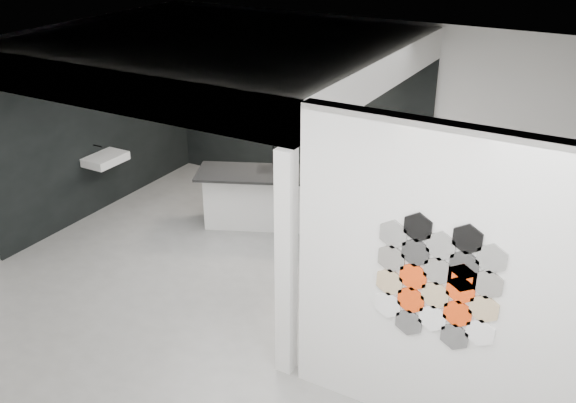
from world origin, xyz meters
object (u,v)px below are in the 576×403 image
at_px(partition_panel, 436,288).
at_px(wall_basin, 106,159).
at_px(kettle, 369,119).
at_px(kitchen_island, 255,197).
at_px(glass_bowl, 379,122).
at_px(bottle_dark, 293,105).
at_px(stockpot, 229,96).
at_px(glass_vase, 379,121).
at_px(utensil_cup, 246,100).

distance_m(partition_panel, wall_basin, 5.78).
bearing_deg(kettle, kitchen_island, -116.07).
height_order(kettle, glass_bowl, kettle).
relative_size(partition_panel, kitchen_island, 1.61).
height_order(kettle, bottle_dark, bottle_dark).
height_order(partition_panel, stockpot, partition_panel).
height_order(kitchen_island, stockpot, stockpot).
height_order(stockpot, bottle_dark, bottle_dark).
xyz_separation_m(stockpot, glass_vase, (2.60, 0.00, -0.01)).
distance_m(partition_panel, bottle_dark, 5.21).
xyz_separation_m(kitchen_island, glass_vase, (1.29, 1.33, 0.96)).
bearing_deg(partition_panel, kettle, 120.03).
relative_size(stockpot, kettle, 1.01).
distance_m(partition_panel, kettle, 4.46).
height_order(kitchen_island, utensil_cup, utensil_cup).
xyz_separation_m(wall_basin, kitchen_island, (2.10, 0.73, -0.42)).
bearing_deg(utensil_cup, wall_basin, -118.40).
relative_size(kitchen_island, utensil_cup, 15.18).
height_order(partition_panel, utensil_cup, partition_panel).
xyz_separation_m(glass_vase, utensil_cup, (-2.27, 0.00, -0.01)).
bearing_deg(utensil_cup, stockpot, 180.00).
height_order(partition_panel, wall_basin, partition_panel).
relative_size(partition_panel, utensil_cup, 24.44).
bearing_deg(glass_bowl, stockpot, 180.00).
bearing_deg(kettle, stockpot, -165.80).
distance_m(kitchen_island, glass_vase, 2.08).
bearing_deg(kettle, partition_panel, -45.77).
distance_m(kettle, glass_vase, 0.16).
bearing_deg(glass_bowl, utensil_cup, 180.00).
relative_size(partition_panel, bottle_dark, 15.57).
height_order(partition_panel, bottle_dark, partition_panel).
bearing_deg(utensil_cup, glass_bowl, 0.00).
bearing_deg(kettle, glass_vase, 14.20).
relative_size(kitchen_island, glass_bowl, 11.06).
bearing_deg(utensil_cup, kitchen_island, -53.42).
bearing_deg(glass_vase, bottle_dark, 180.00).
bearing_deg(partition_panel, stockpot, 140.43).
height_order(stockpot, glass_bowl, stockpot).
xyz_separation_m(stockpot, glass_bowl, (2.60, 0.00, -0.02)).
distance_m(stockpot, glass_vase, 2.60).
bearing_deg(glass_vase, kettle, 180.00).
bearing_deg(bottle_dark, kettle, 0.00).
relative_size(kettle, glass_bowl, 1.20).
distance_m(kitchen_island, bottle_dark, 1.66).
distance_m(kettle, utensil_cup, 2.11).
distance_m(stockpot, glass_bowl, 2.60).
height_order(partition_panel, kettle, partition_panel).
distance_m(glass_vase, utensil_cup, 2.27).
relative_size(glass_vase, utensil_cup, 1.25).
height_order(kitchen_island, bottle_dark, bottle_dark).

